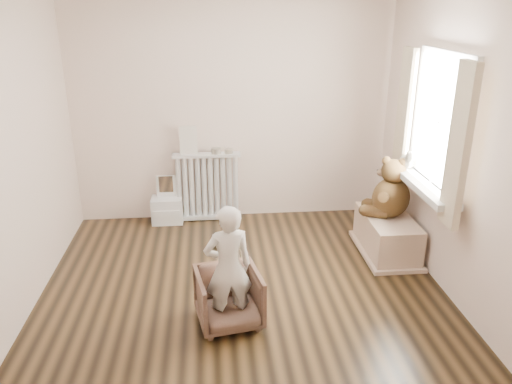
{
  "coord_description": "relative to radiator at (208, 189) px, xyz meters",
  "views": [
    {
      "loc": [
        -0.24,
        -3.81,
        2.44
      ],
      "look_at": [
        0.15,
        0.45,
        0.8
      ],
      "focal_mm": 35.0,
      "sensor_mm": 36.0,
      "label": 1
    }
  ],
  "objects": [
    {
      "name": "floor",
      "position": [
        0.31,
        -1.68,
        -0.39
      ],
      "size": [
        3.6,
        3.6,
        0.01
      ],
      "primitive_type": "cube",
      "color": "black",
      "rests_on": "ground"
    },
    {
      "name": "window_sill",
      "position": [
        1.98,
        -1.38,
        0.48
      ],
      "size": [
        0.22,
        1.1,
        0.06
      ],
      "primitive_type": "cube",
      "color": "silver",
      "rests_on": "right_wall"
    },
    {
      "name": "armchair",
      "position": [
        0.16,
        -2.08,
        -0.16
      ],
      "size": [
        0.57,
        0.59,
        0.46
      ],
      "primitive_type": "imported",
      "rotation": [
        0.0,
        0.0,
        0.18
      ],
      "color": "brown",
      "rests_on": "floor"
    },
    {
      "name": "radiator",
      "position": [
        0.0,
        0.0,
        0.0
      ],
      "size": [
        0.77,
        0.15,
        0.82
      ],
      "primitive_type": "cube",
      "color": "silver",
      "rests_on": "floor"
    },
    {
      "name": "child",
      "position": [
        0.16,
        -2.13,
        0.14
      ],
      "size": [
        0.41,
        0.31,
        1.03
      ],
      "primitive_type": "imported",
      "rotation": [
        0.0,
        0.0,
        3.33
      ],
      "color": "beige",
      "rests_on": "armchair"
    },
    {
      "name": "back_wall",
      "position": [
        0.31,
        0.12,
        0.91
      ],
      "size": [
        3.6,
        0.02,
        2.6
      ],
      "primitive_type": "cube",
      "color": "silver",
      "rests_on": "ground"
    },
    {
      "name": "window",
      "position": [
        2.07,
        -1.38,
        1.06
      ],
      "size": [
        0.03,
        0.9,
        1.1
      ],
      "primitive_type": "cube",
      "color": "white",
      "rests_on": "right_wall"
    },
    {
      "name": "right_wall",
      "position": [
        2.11,
        -1.68,
        0.91
      ],
      "size": [
        0.02,
        3.6,
        2.6
      ],
      "primitive_type": "cube",
      "color": "silver",
      "rests_on": "ground"
    },
    {
      "name": "paper_doll",
      "position": [
        -0.19,
        0.0,
        0.59
      ],
      "size": [
        0.2,
        0.02,
        0.33
      ],
      "primitive_type": "cube",
      "color": "beige",
      "rests_on": "radiator"
    },
    {
      "name": "curtain_right",
      "position": [
        1.96,
        -0.81,
        1.0
      ],
      "size": [
        0.06,
        0.26,
        1.3
      ],
      "primitive_type": "cube",
      "color": "beige",
      "rests_on": "right_wall"
    },
    {
      "name": "toy_bench",
      "position": [
        1.83,
        -1.01,
        -0.19
      ],
      "size": [
        0.45,
        0.86,
        0.4
      ],
      "primitive_type": "cube",
      "color": "#C9AF93",
      "rests_on": "floor"
    },
    {
      "name": "front_wall",
      "position": [
        0.31,
        -3.48,
        0.91
      ],
      "size": [
        3.6,
        0.02,
        2.6
      ],
      "primitive_type": "cube",
      "color": "silver",
      "rests_on": "ground"
    },
    {
      "name": "tin_a",
      "position": [
        0.11,
        0.0,
        0.46
      ],
      "size": [
        0.11,
        0.11,
        0.06
      ],
      "primitive_type": "cylinder",
      "color": "#A59E8C",
      "rests_on": "radiator"
    },
    {
      "name": "teddy_bear",
      "position": [
        1.84,
        -0.98,
        0.28
      ],
      "size": [
        0.6,
        0.55,
        0.6
      ],
      "primitive_type": null,
      "rotation": [
        0.0,
        0.0,
        -0.43
      ],
      "color": "#352310",
      "rests_on": "toy_bench"
    },
    {
      "name": "curtain_left",
      "position": [
        1.96,
        -1.95,
        1.0
      ],
      "size": [
        0.06,
        0.26,
        1.3
      ],
      "primitive_type": "cube",
      "color": "beige",
      "rests_on": "right_wall"
    },
    {
      "name": "toy_vanity",
      "position": [
        -0.48,
        -0.03,
        -0.11
      ],
      "size": [
        0.36,
        0.25,
        0.56
      ],
      "primitive_type": "cube",
      "color": "silver",
      "rests_on": "floor"
    },
    {
      "name": "left_wall",
      "position": [
        -1.49,
        -1.68,
        0.91
      ],
      "size": [
        0.02,
        3.6,
        2.6
      ],
      "primitive_type": "cube",
      "color": "silver",
      "rests_on": "ground"
    },
    {
      "name": "plush_cat",
      "position": [
        1.97,
        -0.98,
        0.61
      ],
      "size": [
        0.18,
        0.26,
        0.2
      ],
      "primitive_type": null,
      "rotation": [
        0.0,
        0.0,
        0.15
      ],
      "color": "gray",
      "rests_on": "window_sill"
    },
    {
      "name": "tin_b",
      "position": [
        0.26,
        0.0,
        0.45
      ],
      "size": [
        0.09,
        0.09,
        0.05
      ],
      "primitive_type": "cylinder",
      "color": "#A59E8C",
      "rests_on": "radiator"
    }
  ]
}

